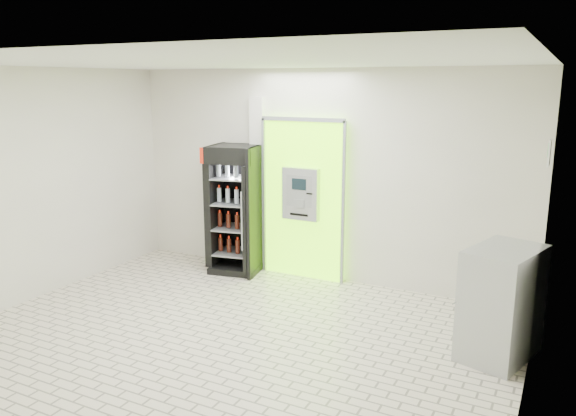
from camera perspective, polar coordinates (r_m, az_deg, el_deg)
The scene contains 7 objects.
ground at distance 6.37m, azimuth -6.43°, elevation -13.55°, with size 6.00×6.00×0.00m, color beige.
room_shell at distance 5.80m, azimuth -6.87°, elevation 3.00°, with size 6.00×6.00×6.00m.
atm_assembly at distance 8.09m, azimuth 1.61°, elevation 1.00°, with size 1.30×0.24×2.33m.
pillar at distance 8.45m, azimuth -3.06°, elevation 2.39°, with size 0.22×0.11×2.60m.
beverage_cooler at distance 8.42m, azimuth -5.25°, elevation -0.36°, with size 0.83×0.79×1.91m.
steel_cabinet at distance 6.25m, azimuth 20.87°, elevation -9.01°, with size 0.83×1.01×1.17m.
exit_sign at distance 6.18m, azimuth 25.02°, elevation 5.12°, with size 0.02×0.22×0.26m.
Camera 1 is at (3.20, -4.74, 2.81)m, focal length 35.00 mm.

